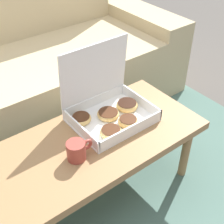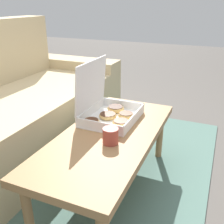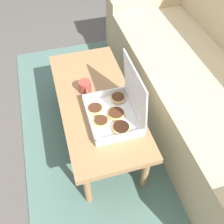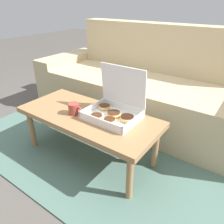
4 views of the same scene
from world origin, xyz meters
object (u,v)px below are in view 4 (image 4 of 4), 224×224
Objects in this scene: couch at (142,89)px; coffee_table at (88,119)px; pastry_box at (114,110)px; coffee_mug at (74,109)px.

couch is 0.84m from coffee_table.
couch is 0.80m from pastry_box.
coffee_mug is at bearing -95.59° from couch.
pastry_box reaches higher than coffee_mug.
coffee_mug reaches higher than coffee_table.
couch is 2.07× the size of coffee_table.
coffee_table is 2.91× the size of pastry_box.
coffee_mug is (-0.09, -0.89, 0.12)m from couch.
coffee_table is at bearing 30.49° from coffee_mug.
coffee_mug is at bearing -149.51° from coffee_table.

